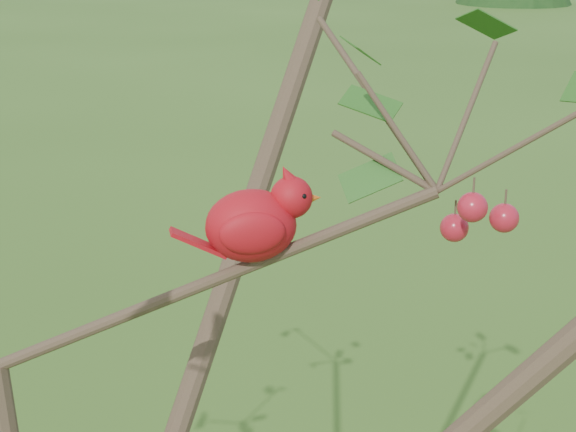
% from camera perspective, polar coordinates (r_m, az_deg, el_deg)
% --- Properties ---
extents(crabapple_tree, '(2.35, 2.05, 2.95)m').
position_cam_1_polar(crabapple_tree, '(1.11, -16.74, -4.35)').
color(crabapple_tree, '#402D22').
rests_on(crabapple_tree, ground).
extents(cardinal, '(0.20, 0.11, 0.14)m').
position_cam_1_polar(cardinal, '(1.17, -2.08, -0.36)').
color(cardinal, red).
rests_on(cardinal, ground).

